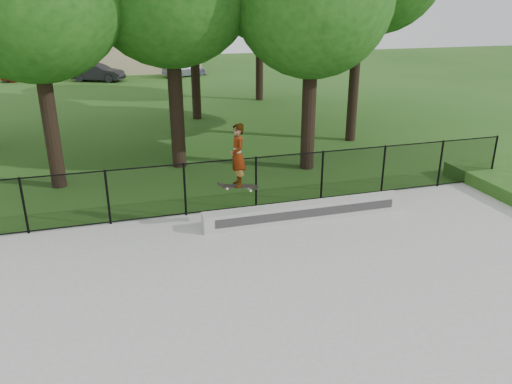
{
  "coord_description": "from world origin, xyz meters",
  "views": [
    {
      "loc": [
        -3.74,
        -6.66,
        5.55
      ],
      "look_at": [
        -0.51,
        4.2,
        1.2
      ],
      "focal_mm": 35.0,
      "sensor_mm": 36.0,
      "label": 1
    }
  ],
  "objects_px": {
    "skater_airborne": "(238,157)",
    "car_c": "(185,69)",
    "car_b": "(98,73)",
    "car_a": "(24,73)",
    "grind_ledge": "(305,211)"
  },
  "relations": [
    {
      "from": "car_a",
      "to": "skater_airborne",
      "type": "bearing_deg",
      "value": 178.43
    },
    {
      "from": "car_a",
      "to": "car_c",
      "type": "relative_size",
      "value": 0.97
    },
    {
      "from": "car_a",
      "to": "skater_airborne",
      "type": "relative_size",
      "value": 1.95
    },
    {
      "from": "grind_ledge",
      "to": "car_b",
      "type": "distance_m",
      "value": 28.25
    },
    {
      "from": "car_b",
      "to": "car_a",
      "type": "bearing_deg",
      "value": 95.11
    },
    {
      "from": "grind_ledge",
      "to": "car_a",
      "type": "bearing_deg",
      "value": 109.54
    },
    {
      "from": "car_c",
      "to": "car_b",
      "type": "bearing_deg",
      "value": 73.47
    },
    {
      "from": "grind_ledge",
      "to": "car_a",
      "type": "xyz_separation_m",
      "value": [
        -10.52,
        29.64,
        0.27
      ]
    },
    {
      "from": "car_a",
      "to": "car_b",
      "type": "bearing_deg",
      "value": -127.68
    },
    {
      "from": "skater_airborne",
      "to": "car_c",
      "type": "bearing_deg",
      "value": 83.76
    },
    {
      "from": "grind_ledge",
      "to": "car_c",
      "type": "bearing_deg",
      "value": 87.43
    },
    {
      "from": "grind_ledge",
      "to": "car_c",
      "type": "relative_size",
      "value": 1.63
    },
    {
      "from": "car_a",
      "to": "car_b",
      "type": "distance_m",
      "value": 5.58
    },
    {
      "from": "car_c",
      "to": "skater_airborne",
      "type": "xyz_separation_m",
      "value": [
        -3.14,
        -28.73,
        1.46
      ]
    },
    {
      "from": "car_b",
      "to": "skater_airborne",
      "type": "xyz_separation_m",
      "value": [
        3.42,
        -27.81,
        1.37
      ]
    }
  ]
}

